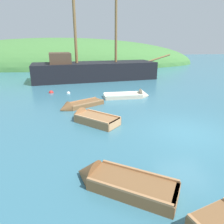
{
  "coord_description": "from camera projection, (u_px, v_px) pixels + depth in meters",
  "views": [
    {
      "loc": [
        -4.87,
        -8.33,
        4.12
      ],
      "look_at": [
        -3.23,
        2.96,
        0.18
      ],
      "focal_mm": 32.66,
      "sensor_mm": 36.0,
      "label": 1
    }
  ],
  "objects": [
    {
      "name": "rowboat_portside",
      "position": [
        117.0,
        183.0,
        6.08
      ],
      "size": [
        3.19,
        2.61,
        1.03
      ],
      "rotation": [
        0.0,
        0.0,
        2.56
      ],
      "color": "brown",
      "rests_on": "ground"
    },
    {
      "name": "rowboat_outer_left",
      "position": [
        78.0,
        106.0,
        13.49
      ],
      "size": [
        3.15,
        2.43,
        0.93
      ],
      "rotation": [
        0.0,
        0.0,
        3.69
      ],
      "color": "brown",
      "rests_on": "ground"
    },
    {
      "name": "ground_plane",
      "position": [
        187.0,
        132.0,
        9.8
      ],
      "size": [
        120.0,
        120.0,
        0.0
      ],
      "primitive_type": "plane",
      "color": "teal"
    },
    {
      "name": "buoy_white",
      "position": [
        68.0,
        93.0,
        17.19
      ],
      "size": [
        0.31,
        0.31,
        0.31
      ],
      "primitive_type": "sphere",
      "color": "white",
      "rests_on": "ground"
    },
    {
      "name": "rowboat_near_dock",
      "position": [
        131.0,
        96.0,
        15.93
      ],
      "size": [
        3.62,
        1.28,
        1.14
      ],
      "rotation": [
        0.0,
        0.0,
        0.03
      ],
      "color": "beige",
      "rests_on": "ground"
    },
    {
      "name": "shore_hill",
      "position": [
        61.0,
        64.0,
        39.25
      ],
      "size": [
        52.23,
        20.8,
        9.69
      ],
      "primitive_type": "ellipsoid",
      "color": "#477F3D",
      "rests_on": "ground"
    },
    {
      "name": "rowboat_outer_right",
      "position": [
        91.0,
        119.0,
        11.03
      ],
      "size": [
        2.88,
        2.8,
        1.08
      ],
      "rotation": [
        0.0,
        0.0,
        2.39
      ],
      "color": "#9E7047",
      "rests_on": "ground"
    },
    {
      "name": "sailing_ship",
      "position": [
        94.0,
        73.0,
        23.31
      ],
      "size": [
        16.45,
        5.89,
        11.15
      ],
      "rotation": [
        0.0,
        0.0,
        0.14
      ],
      "color": "black",
      "rests_on": "ground"
    },
    {
      "name": "buoy_red",
      "position": [
        51.0,
        93.0,
        17.35
      ],
      "size": [
        0.4,
        0.4,
        0.4
      ],
      "primitive_type": "sphere",
      "color": "red",
      "rests_on": "ground"
    }
  ]
}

